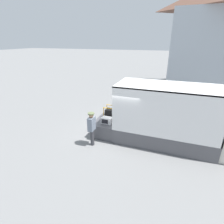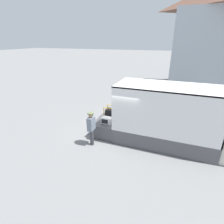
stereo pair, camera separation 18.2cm
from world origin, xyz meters
The scene contains 7 objects.
ground_plane centered at (0.00, 0.00, 0.00)m, with size 160.00×160.00×0.00m, color gray.
box_truck centered at (3.93, 0.00, 0.92)m, with size 6.65×2.13×2.91m.
tailgate_deck centered at (-0.61, 0.00, 0.38)m, with size 1.22×2.02×0.76m, color #4C4C51.
microwave centered at (-0.49, -0.48, 0.93)m, with size 0.55×0.35×0.33m.
portable_generator centered at (-0.61, 0.45, 0.98)m, with size 0.69×0.53×0.58m.
worker_person centered at (-0.85, -1.52, 1.05)m, with size 0.31×0.44×1.71m.
house_backdrop centered at (5.90, 12.29, 5.04)m, with size 8.71×6.87×9.88m.
Camera 1 is at (2.55, -8.08, 4.81)m, focal length 28.00 mm.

